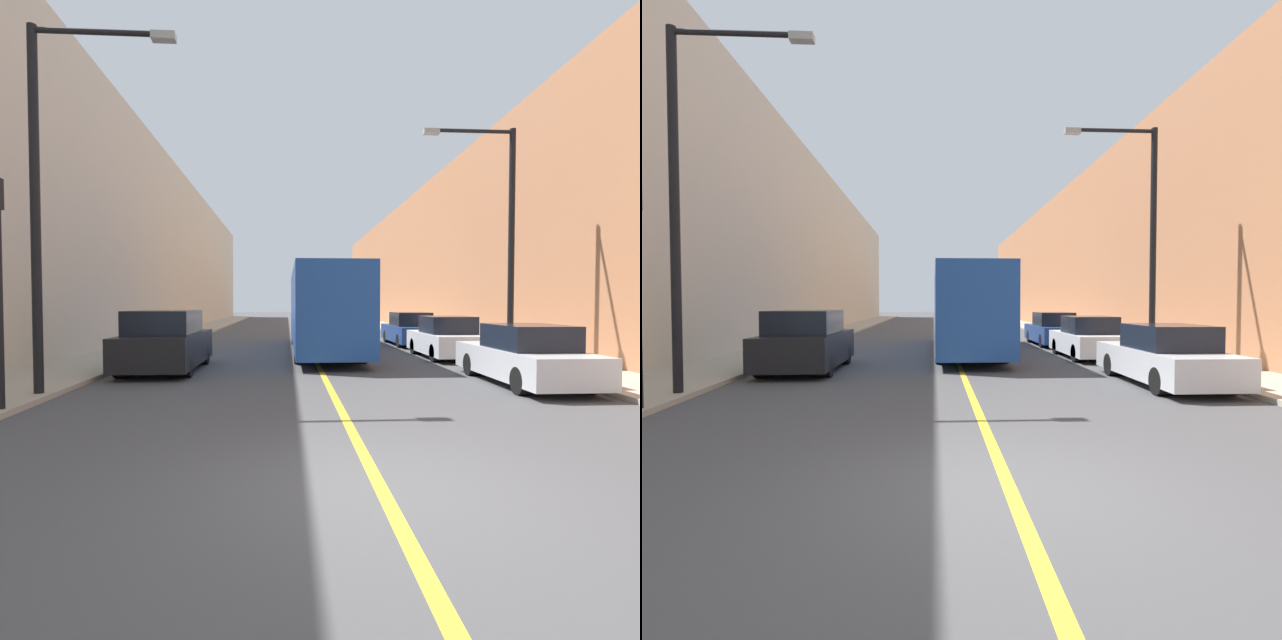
{
  "view_description": "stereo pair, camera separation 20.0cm",
  "coord_description": "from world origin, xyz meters",
  "views": [
    {
      "loc": [
        -1.03,
        -5.27,
        2.03
      ],
      "look_at": [
        0.29,
        14.1,
        1.35
      ],
      "focal_mm": 28.0,
      "sensor_mm": 36.0,
      "label": 1
    },
    {
      "loc": [
        -0.83,
        -5.28,
        2.03
      ],
      "look_at": [
        0.29,
        14.1,
        1.35
      ],
      "focal_mm": 28.0,
      "sensor_mm": 36.0,
      "label": 2
    }
  ],
  "objects": [
    {
      "name": "car_right_mid",
      "position": [
        4.81,
        12.6,
        0.69
      ],
      "size": [
        1.83,
        4.31,
        1.53
      ],
      "color": "silver",
      "rests_on": "ground"
    },
    {
      "name": "street_lamp_left",
      "position": [
        -5.96,
        5.57,
        4.52
      ],
      "size": [
        3.02,
        0.24,
        7.63
      ],
      "color": "black",
      "rests_on": "sidewalk_left"
    },
    {
      "name": "building_row_right",
      "position": [
        10.49,
        30.0,
        5.08
      ],
      "size": [
        4.0,
        72.0,
        10.16
      ],
      "primitive_type": "cube",
      "color": "#B2724C",
      "rests_on": "ground"
    },
    {
      "name": "car_right_near",
      "position": [
        4.89,
        6.69,
        0.67
      ],
      "size": [
        1.8,
        4.77,
        1.49
      ],
      "color": "silver",
      "rests_on": "ground"
    },
    {
      "name": "road_center_line",
      "position": [
        0.0,
        30.0,
        0.0
      ],
      "size": [
        0.16,
        72.0,
        0.01
      ],
      "primitive_type": "cube",
      "color": "gold",
      "rests_on": "ground"
    },
    {
      "name": "street_lamp_right",
      "position": [
        5.96,
        10.45,
        4.44
      ],
      "size": [
        3.02,
        0.24,
        7.48
      ],
      "color": "black",
      "rests_on": "sidewalk_right"
    },
    {
      "name": "building_row_left",
      "position": [
        -10.49,
        30.0,
        5.72
      ],
      "size": [
        4.0,
        72.0,
        11.44
      ],
      "primitive_type": "cube",
      "color": "beige",
      "rests_on": "ground"
    },
    {
      "name": "parked_suv_left",
      "position": [
        -4.59,
        9.75,
        0.84
      ],
      "size": [
        2.03,
        4.67,
        1.8
      ],
      "color": "black",
      "rests_on": "ground"
    },
    {
      "name": "car_right_far",
      "position": [
        4.84,
        18.15,
        0.7
      ],
      "size": [
        1.8,
        4.74,
        1.57
      ],
      "color": "navy",
      "rests_on": "ground"
    },
    {
      "name": "sidewalk_right",
      "position": [
        7.22,
        30.0,
        0.06
      ],
      "size": [
        2.54,
        72.0,
        0.12
      ],
      "primitive_type": "cube",
      "color": "#A89E8C",
      "rests_on": "ground"
    },
    {
      "name": "bus",
      "position": [
        0.45,
        15.01,
        1.77
      ],
      "size": [
        2.43,
        12.28,
        3.29
      ],
      "color": "#1E4793",
      "rests_on": "ground"
    },
    {
      "name": "ground_plane",
      "position": [
        0.0,
        0.0,
        0.0
      ],
      "size": [
        200.0,
        200.0,
        0.0
      ],
      "primitive_type": "plane",
      "color": "#474749"
    },
    {
      "name": "sidewalk_left",
      "position": [
        -7.22,
        30.0,
        0.06
      ],
      "size": [
        2.54,
        72.0,
        0.12
      ],
      "primitive_type": "cube",
      "color": "#A89E8C",
      "rests_on": "ground"
    }
  ]
}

